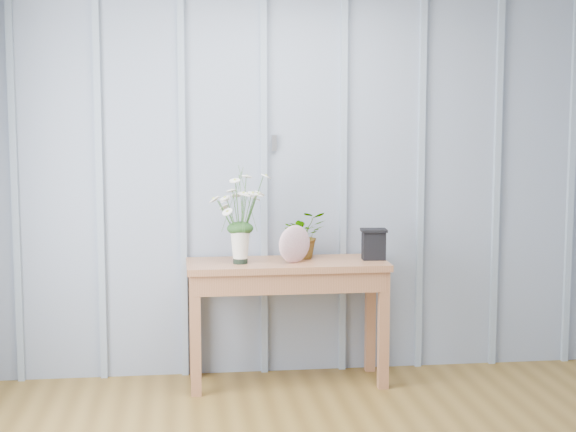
{
  "coord_description": "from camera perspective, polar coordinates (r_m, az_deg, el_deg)",
  "views": [
    {
      "loc": [
        -0.78,
        -3.18,
        1.65
      ],
      "look_at": [
        -0.14,
        1.94,
        1.03
      ],
      "focal_mm": 55.0,
      "sensor_mm": 36.0,
      "label": 1
    }
  ],
  "objects": [
    {
      "name": "carved_box",
      "position": [
        5.37,
        5.56,
        -1.8
      ],
      "size": [
        0.16,
        0.13,
        0.19
      ],
      "color": "black",
      "rests_on": "sideboard"
    },
    {
      "name": "sideboard",
      "position": [
        5.32,
        -0.07,
        -4.16
      ],
      "size": [
        1.2,
        0.45,
        0.75
      ],
      "color": "#965E3D",
      "rests_on": "ground"
    },
    {
      "name": "daisy_vase",
      "position": [
        5.18,
        -3.12,
        0.62
      ],
      "size": [
        0.38,
        0.29,
        0.54
      ],
      "color": "black",
      "rests_on": "sideboard"
    },
    {
      "name": "felt_disc_vessel",
      "position": [
        5.22,
        0.42,
        -1.83
      ],
      "size": [
        0.23,
        0.17,
        0.23
      ],
      "primitive_type": "ellipsoid",
      "rotation": [
        0.0,
        0.0,
        0.52
      ],
      "color": "#9C5274",
      "rests_on": "sideboard"
    },
    {
      "name": "room_shell",
      "position": [
        4.19,
        3.68,
        11.45
      ],
      "size": [
        4.0,
        4.5,
        2.5
      ],
      "color": "#8A96AD",
      "rests_on": "ground"
    },
    {
      "name": "spider_plant",
      "position": [
        5.39,
        1.03,
        -1.21
      ],
      "size": [
        0.29,
        0.26,
        0.29
      ],
      "primitive_type": "imported",
      "rotation": [
        0.0,
        0.0,
        0.12
      ],
      "color": "#193D17",
      "rests_on": "sideboard"
    }
  ]
}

